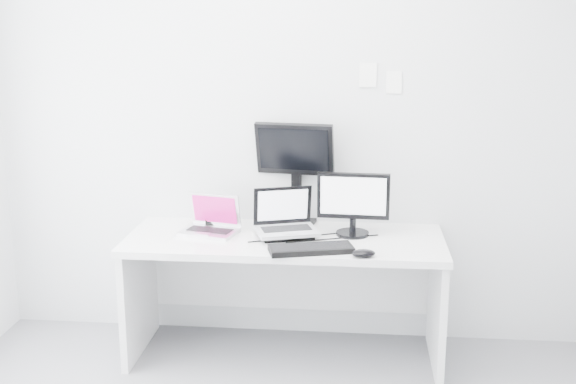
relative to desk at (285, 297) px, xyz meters
The scene contains 11 objects.
back_wall 1.05m from the desk, 90.00° to the left, with size 3.60×3.60×0.00m, color silver.
desk is the anchor object (origin of this frame).
macbook 0.66m from the desk, behind, with size 0.31×0.24×0.24m, color silver.
speaker 0.66m from the desk, 158.20° to the left, with size 0.09×0.09×0.18m, color black.
dell_laptop 0.51m from the desk, ahead, with size 0.34×0.26×0.28m, color #AAACB2.
rear_monitor 0.75m from the desk, 83.99° to the left, with size 0.47×0.17×0.63m, color black.
samsung_monitor 0.68m from the desk, 11.93° to the left, with size 0.41×0.19×0.38m, color black.
keyboard 0.48m from the desk, 56.01° to the right, with size 0.45×0.16×0.03m, color black.
mouse 0.66m from the desk, 34.75° to the right, with size 0.13×0.08×0.04m, color black.
wall_note_0 1.38m from the desk, 37.40° to the left, with size 0.10×0.00×0.14m, color white.
wall_note_1 1.40m from the desk, 29.83° to the left, with size 0.09×0.00×0.13m, color white.
Camera 1 is at (0.40, -2.65, 1.95)m, focal length 45.08 mm.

